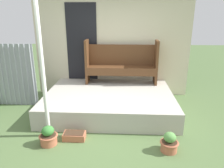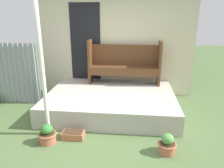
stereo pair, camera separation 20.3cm
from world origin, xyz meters
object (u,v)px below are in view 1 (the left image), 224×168
(support_post, at_px, (43,71))
(flower_pot_left, at_px, (48,136))
(flower_pot_middle, at_px, (169,143))
(planter_box_rect, at_px, (74,136))
(bench, at_px, (121,62))

(support_post, height_order, flower_pot_left, support_post)
(flower_pot_left, height_order, flower_pot_middle, flower_pot_left)
(support_post, distance_m, flower_pot_middle, 2.43)
(flower_pot_left, distance_m, flower_pot_middle, 2.05)
(support_post, relative_size, planter_box_rect, 6.30)
(flower_pot_middle, relative_size, planter_box_rect, 0.87)
(bench, relative_size, flower_pot_middle, 5.30)
(planter_box_rect, bearing_deg, flower_pot_middle, -9.29)
(flower_pot_middle, bearing_deg, planter_box_rect, 170.71)
(flower_pot_left, bearing_deg, flower_pot_middle, -2.43)
(flower_pot_left, height_order, planter_box_rect, flower_pot_left)
(support_post, distance_m, planter_box_rect, 1.28)
(flower_pot_middle, xyz_separation_m, planter_box_rect, (-1.64, 0.27, -0.08))
(support_post, bearing_deg, flower_pot_left, -72.00)
(support_post, relative_size, flower_pot_left, 7.13)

